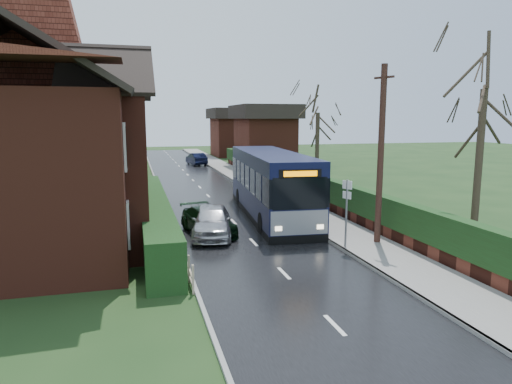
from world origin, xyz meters
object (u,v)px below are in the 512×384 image
object	(u,v)px
brick_house	(31,137)
car_green	(208,221)
bus_stop_sign	(347,204)
bus	(271,185)
car_silver	(212,221)
telegraph_pole	(381,156)

from	to	relation	value
brick_house	car_green	distance (m)	8.12
brick_house	bus_stop_sign	world-z (taller)	brick_house
bus	car_silver	xyz separation A→B (m)	(-3.70, -3.30, -0.98)
car_green	bus_stop_sign	distance (m)	6.38
brick_house	car_silver	distance (m)	8.22
bus	telegraph_pole	bearing A→B (deg)	-63.30
car_green	car_silver	bearing A→B (deg)	-90.29
brick_house	bus_stop_sign	size ratio (longest dim) A/B	5.20
brick_house	bus	distance (m)	11.43
bus_stop_sign	telegraph_pole	world-z (taller)	telegraph_pole
car_silver	bus_stop_sign	distance (m)	5.96
bus	car_green	bearing A→B (deg)	-139.23
brick_house	car_silver	bearing A→B (deg)	-10.19
bus	car_green	xyz separation A→B (m)	(-3.80, -2.78, -1.10)
car_silver	brick_house	bearing A→B (deg)	-179.32
bus	car_silver	size ratio (longest dim) A/B	2.77
telegraph_pole	car_silver	bearing A→B (deg)	133.34
car_silver	car_green	distance (m)	0.55
brick_house	bus	xyz separation A→B (m)	(10.93, 2.00, -2.69)
car_green	telegraph_pole	world-z (taller)	telegraph_pole
car_green	telegraph_pole	xyz separation A→B (m)	(6.40, -3.64, 3.07)
bus	telegraph_pole	distance (m)	7.19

